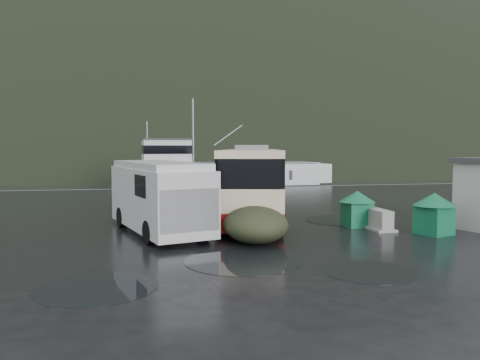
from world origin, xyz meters
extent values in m
plane|color=black|center=(0.00, 0.00, 0.00)|extent=(160.00, 160.00, 0.00)
cube|color=black|center=(0.00, 110.00, 0.00)|extent=(300.00, 180.00, 0.02)
cube|color=#999993|center=(0.00, 20.00, 0.00)|extent=(160.00, 0.60, 1.50)
ellipsoid|color=black|center=(10.00, 250.00, 0.00)|extent=(780.00, 540.00, 570.00)
cylinder|color=black|center=(-0.58, -4.28, 0.01)|extent=(3.38, 3.38, 0.01)
cylinder|color=black|center=(-4.41, -6.18, 0.01)|extent=(2.83, 2.83, 0.01)
cylinder|color=black|center=(5.31, 2.24, 0.01)|extent=(3.43, 3.43, 0.01)
cylinder|color=black|center=(2.44, -6.06, 0.01)|extent=(2.43, 2.43, 0.01)
camera|label=1|loc=(-3.15, -17.22, 3.25)|focal=35.00mm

